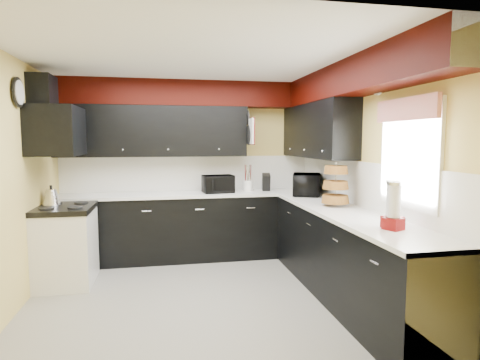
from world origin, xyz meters
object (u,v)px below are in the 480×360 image
(toaster_oven, at_px, (218,184))
(utensil_crock, at_px, (248,186))
(microwave, at_px, (307,184))
(knife_block, at_px, (266,182))
(kettle, at_px, (51,197))

(toaster_oven, distance_m, utensil_crock, 0.47)
(toaster_oven, relative_size, microwave, 0.81)
(knife_block, xyz_separation_m, kettle, (-2.78, -0.60, -0.05))
(microwave, distance_m, knife_block, 0.69)
(knife_block, bearing_deg, kettle, -158.60)
(microwave, height_order, knife_block, microwave)
(utensil_crock, height_order, knife_block, knife_block)
(microwave, distance_m, kettle, 3.20)
(microwave, relative_size, kettle, 2.57)
(toaster_oven, relative_size, utensil_crock, 2.78)
(toaster_oven, bearing_deg, utensil_crock, 7.43)
(toaster_oven, bearing_deg, knife_block, -1.03)
(microwave, height_order, kettle, microwave)
(toaster_oven, height_order, knife_block, same)
(toaster_oven, bearing_deg, kettle, -171.67)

